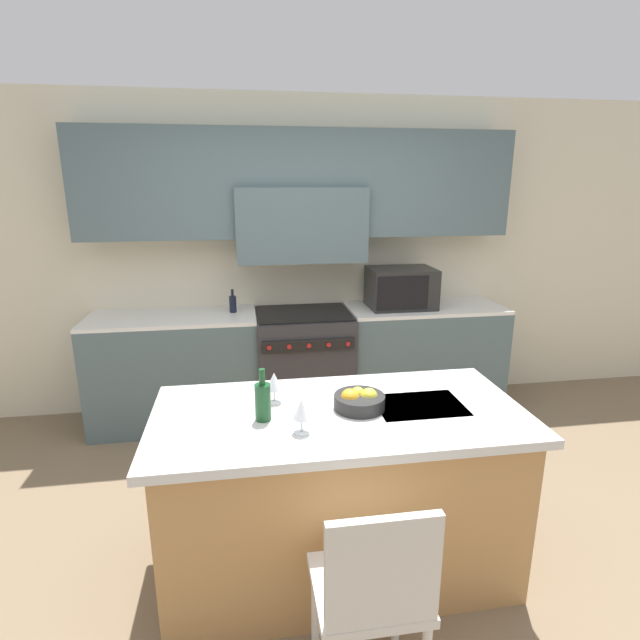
# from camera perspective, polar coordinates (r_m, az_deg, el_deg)

# --- Properties ---
(ground_plane) EXTENTS (10.00, 10.00, 0.00)m
(ground_plane) POSITION_cam_1_polar(r_m,az_deg,el_deg) (3.06, 2.77, -25.15)
(ground_plane) COLOR #7A664C
(back_cabinetry) EXTENTS (10.00, 0.46, 2.70)m
(back_cabinetry) POSITION_cam_1_polar(r_m,az_deg,el_deg) (4.35, -2.45, 10.27)
(back_cabinetry) COLOR beige
(back_cabinetry) RESTS_ON ground_plane
(back_counter) EXTENTS (3.52, 0.62, 0.94)m
(back_counter) POSITION_cam_1_polar(r_m,az_deg,el_deg) (4.36, -1.90, -4.94)
(back_counter) COLOR #4C6066
(back_counter) RESTS_ON ground_plane
(range_stove) EXTENTS (0.80, 0.70, 0.93)m
(range_stove) POSITION_cam_1_polar(r_m,az_deg,el_deg) (4.34, -1.87, -5.09)
(range_stove) COLOR #2D2D33
(range_stove) RESTS_ON ground_plane
(microwave) EXTENTS (0.55, 0.42, 0.34)m
(microwave) POSITION_cam_1_polar(r_m,az_deg,el_deg) (4.36, 9.23, 3.65)
(microwave) COLOR black
(microwave) RESTS_ON back_counter
(kitchen_island) EXTENTS (1.83, 0.88, 0.91)m
(kitchen_island) POSITION_cam_1_polar(r_m,az_deg,el_deg) (2.72, 2.15, -18.85)
(kitchen_island) COLOR #B7844C
(kitchen_island) RESTS_ON ground_plane
(island_chair) EXTENTS (0.42, 0.40, 0.94)m
(island_chair) POSITION_cam_1_polar(r_m,az_deg,el_deg) (2.09, 6.11, -28.47)
(island_chair) COLOR beige
(island_chair) RESTS_ON ground_plane
(wine_bottle) EXTENTS (0.08, 0.08, 0.25)m
(wine_bottle) POSITION_cam_1_polar(r_m,az_deg,el_deg) (2.38, -6.55, -9.15)
(wine_bottle) COLOR #194723
(wine_bottle) RESTS_ON kitchen_island
(wine_glass_near) EXTENTS (0.08, 0.08, 0.16)m
(wine_glass_near) POSITION_cam_1_polar(r_m,az_deg,el_deg) (2.24, -2.13, -10.29)
(wine_glass_near) COLOR white
(wine_glass_near) RESTS_ON kitchen_island
(wine_glass_far) EXTENTS (0.08, 0.08, 0.16)m
(wine_glass_far) POSITION_cam_1_polar(r_m,az_deg,el_deg) (2.54, -5.26, -7.10)
(wine_glass_far) COLOR white
(wine_glass_far) RESTS_ON kitchen_island
(fruit_bowl) EXTENTS (0.25, 0.25, 0.11)m
(fruit_bowl) POSITION_cam_1_polar(r_m,az_deg,el_deg) (2.51, 4.48, -9.13)
(fruit_bowl) COLOR black
(fruit_bowl) RESTS_ON kitchen_island
(oil_bottle_on_counter) EXTENTS (0.06, 0.06, 0.19)m
(oil_bottle_on_counter) POSITION_cam_1_polar(r_m,az_deg,el_deg) (4.21, -9.94, 1.86)
(oil_bottle_on_counter) COLOR black
(oil_bottle_on_counter) RESTS_ON back_counter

